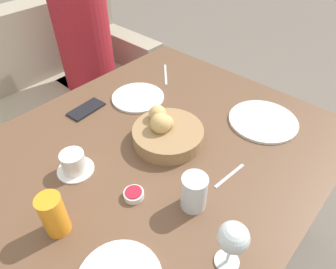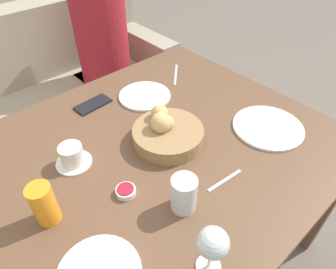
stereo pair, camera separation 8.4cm
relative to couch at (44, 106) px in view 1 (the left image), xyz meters
name	(u,v)px [view 1 (the left image)]	position (x,y,z in m)	size (l,w,h in m)	color
ground_plane	(157,251)	(-0.11, -1.10, -0.31)	(10.00, 10.00, 0.00)	#6B6056
dining_table	(153,167)	(-0.11, -1.10, 0.32)	(1.31, 1.08, 0.72)	brown
couch	(44,106)	(0.00, 0.00, 0.00)	(1.43, 0.70, 0.87)	#9E937F
seated_person	(90,69)	(0.30, -0.15, 0.21)	(0.31, 0.41, 1.20)	#23232D
bread_basket	(167,132)	(-0.03, -1.10, 0.44)	(0.26, 0.26, 0.12)	#99754C
plate_near_right	(263,121)	(0.30, -1.31, 0.41)	(0.27, 0.27, 0.01)	white
plate_far_center	(138,97)	(0.08, -0.83, 0.41)	(0.23, 0.23, 0.01)	white
juice_glass	(54,215)	(-0.50, -1.13, 0.47)	(0.07, 0.07, 0.13)	orange
water_tumbler	(194,192)	(-0.19, -1.35, 0.46)	(0.08, 0.08, 0.12)	silver
wine_glass	(233,239)	(-0.27, -1.52, 0.52)	(0.08, 0.08, 0.16)	silver
coffee_cup	(74,163)	(-0.34, -0.98, 0.44)	(0.12, 0.12, 0.08)	white
jam_bowl_berry	(134,194)	(-0.29, -1.20, 0.42)	(0.06, 0.06, 0.02)	white
knife_silver	(166,74)	(0.31, -0.78, 0.41)	(0.14, 0.14, 0.00)	#B7B7BC
spoon_coffee	(230,176)	(-0.02, -1.37, 0.41)	(0.14, 0.02, 0.00)	#B7B7BC
cell_phone	(86,109)	(-0.12, -0.73, 0.41)	(0.15, 0.08, 0.01)	black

